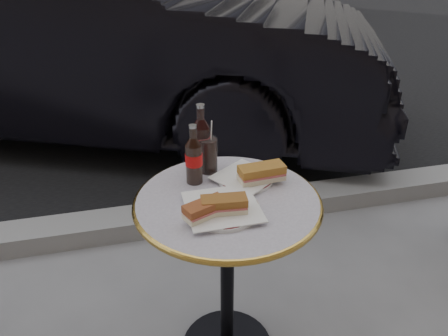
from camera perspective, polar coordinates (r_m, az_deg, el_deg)
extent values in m
cube|color=black|center=(6.36, -10.92, 14.62)|extent=(40.00, 8.00, 0.00)
cube|color=gray|center=(2.55, -4.53, -6.21)|extent=(40.00, 0.20, 0.12)
cylinder|color=silver|center=(1.37, -0.22, -5.36)|extent=(0.27, 0.27, 0.01)
cylinder|color=silver|center=(1.54, 2.80, -1.38)|extent=(0.26, 0.26, 0.01)
cube|color=brown|center=(1.32, -2.50, -5.49)|extent=(0.15, 0.11, 0.05)
cube|color=brown|center=(1.33, 0.01, -4.92)|extent=(0.15, 0.08, 0.05)
cube|color=#A46B29|center=(1.50, 4.93, -0.76)|extent=(0.16, 0.09, 0.05)
cylinder|color=black|center=(1.56, -2.02, 1.67)|extent=(0.08, 0.08, 0.13)
imported|color=black|center=(3.77, -18.84, 16.36)|extent=(3.46, 5.06, 1.58)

